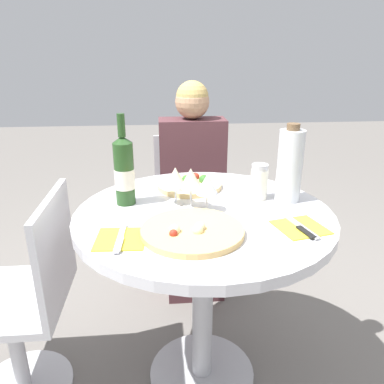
{
  "coord_description": "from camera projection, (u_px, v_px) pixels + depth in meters",
  "views": [
    {
      "loc": [
        -0.15,
        -1.24,
        1.31
      ],
      "look_at": [
        -0.05,
        -0.07,
        0.88
      ],
      "focal_mm": 35.0,
      "sensor_mm": 36.0,
      "label": 1
    }
  ],
  "objects": [
    {
      "name": "chair_empty_side",
      "position": [
        25.0,
        303.0,
        1.43
      ],
      "size": [
        0.43,
        0.43,
        0.84
      ],
      "rotation": [
        0.0,
        0.0,
        1.57
      ],
      "color": "silver",
      "rests_on": "ground_plane"
    },
    {
      "name": "chair_behind_diner",
      "position": [
        191.0,
        209.0,
        2.29
      ],
      "size": [
        0.43,
        0.43,
        0.84
      ],
      "rotation": [
        0.0,
        0.0,
        3.14
      ],
      "color": "silver",
      "rests_on": "ground_plane"
    },
    {
      "name": "sugar_shaker",
      "position": [
        259.0,
        182.0,
        1.44
      ],
      "size": [
        0.07,
        0.07,
        0.14
      ],
      "color": "silver",
      "rests_on": "dining_table"
    },
    {
      "name": "ground_plane",
      "position": [
        202.0,
        374.0,
        1.63
      ],
      "size": [
        12.0,
        12.0,
        0.0
      ],
      "primitive_type": "plane",
      "color": "slate",
      "rests_on": "ground"
    },
    {
      "name": "dining_table",
      "position": [
        203.0,
        247.0,
        1.41
      ],
      "size": [
        0.93,
        0.93,
        0.78
      ],
      "color": "#B2B2B7",
      "rests_on": "ground_plane"
    },
    {
      "name": "wine_glass_front_right",
      "position": [
        207.0,
        185.0,
        1.32
      ],
      "size": [
        0.08,
        0.08,
        0.14
      ],
      "color": "silver",
      "rests_on": "dining_table"
    },
    {
      "name": "place_setting_left",
      "position": [
        120.0,
        239.0,
        1.14
      ],
      "size": [
        0.16,
        0.19,
        0.01
      ],
      "color": "yellow",
      "rests_on": "dining_table"
    },
    {
      "name": "wine_bottle",
      "position": [
        124.0,
        171.0,
        1.38
      ],
      "size": [
        0.07,
        0.07,
        0.34
      ],
      "color": "#23471E",
      "rests_on": "dining_table"
    },
    {
      "name": "pizza_small_far",
      "position": [
        190.0,
        184.0,
        1.58
      ],
      "size": [
        0.27,
        0.27,
        0.05
      ],
      "color": "#E5C17F",
      "rests_on": "dining_table"
    },
    {
      "name": "pizza_large",
      "position": [
        192.0,
        231.0,
        1.18
      ],
      "size": [
        0.33,
        0.33,
        0.04
      ],
      "color": "#DBB26B",
      "rests_on": "dining_table"
    },
    {
      "name": "wine_glass_back_left",
      "position": [
        175.0,
        178.0,
        1.38
      ],
      "size": [
        0.08,
        0.08,
        0.14
      ],
      "color": "silver",
      "rests_on": "dining_table"
    },
    {
      "name": "seated_diner",
      "position": [
        193.0,
        200.0,
        2.12
      ],
      "size": [
        0.37,
        0.39,
        1.18
      ],
      "rotation": [
        0.0,
        0.0,
        3.14
      ],
      "color": "#512D33",
      "rests_on": "ground_plane"
    },
    {
      "name": "tall_carafe",
      "position": [
        290.0,
        165.0,
        1.41
      ],
      "size": [
        0.1,
        0.1,
        0.3
      ],
      "color": "silver",
      "rests_on": "dining_table"
    },
    {
      "name": "place_setting_right",
      "position": [
        301.0,
        227.0,
        1.22
      ],
      "size": [
        0.18,
        0.19,
        0.01
      ],
      "color": "yellow",
      "rests_on": "dining_table"
    },
    {
      "name": "wine_glass_center",
      "position": [
        191.0,
        179.0,
        1.35
      ],
      "size": [
        0.08,
        0.08,
        0.15
      ],
      "color": "silver",
      "rests_on": "dining_table"
    }
  ]
}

